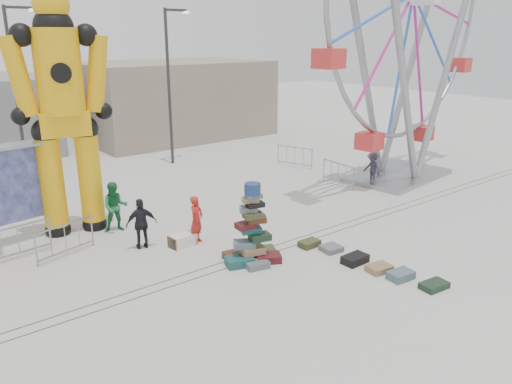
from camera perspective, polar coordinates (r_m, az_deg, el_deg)
ground at (r=15.90m, az=3.75°, el=-7.52°), size 90.00×90.00×0.00m
track_line_near at (r=16.31m, az=2.35°, el=-6.81°), size 40.00×0.04×0.01m
track_line_far at (r=16.59m, az=1.46°, el=-6.36°), size 40.00×0.04×0.01m
building_right at (r=35.19m, az=-9.45°, el=10.46°), size 12.00×8.00×5.00m
lamp_post_right at (r=27.01m, az=-9.79°, el=12.56°), size 1.41×0.25×8.00m
lamp_post_left at (r=26.45m, az=-25.66°, el=11.02°), size 1.41×0.25×8.00m
suitcase_tower at (r=15.39m, az=-0.48°, el=-5.48°), size 1.97×1.62×2.53m
crash_test_dummy at (r=17.99m, az=-21.22°, el=9.14°), size 3.38×1.48×8.46m
ferris_wheel at (r=24.65m, az=17.32°, el=18.33°), size 12.83×3.83×14.97m
steamer_trunk at (r=16.83m, az=-8.45°, el=-5.49°), size 0.88×0.57×0.39m
row_case_0 at (r=16.74m, az=6.12°, el=-5.87°), size 0.71×0.47×0.21m
row_case_1 at (r=16.50m, az=8.60°, el=-6.40°), size 0.69×0.63×0.17m
row_case_2 at (r=15.79m, az=11.25°, el=-7.53°), size 0.84×0.53×0.25m
row_case_3 at (r=15.43m, az=13.90°, el=-8.46°), size 0.78×0.62×0.20m
row_case_4 at (r=15.13m, az=16.22°, el=-9.11°), size 0.79×0.56×0.24m
row_case_5 at (r=14.91m, az=19.69°, el=-10.02°), size 0.84×0.57×0.18m
barricade_dummy_b at (r=17.33m, az=-25.51°, el=-5.15°), size 2.00×0.36×1.10m
barricade_dummy_c at (r=16.90m, az=-20.95°, el=-5.12°), size 1.95×0.66×1.10m
barricade_wheel_front at (r=23.45m, az=9.38°, el=2.06°), size 0.22×2.00×1.10m
barricade_wheel_back at (r=26.51m, az=4.44°, el=4.05°), size 0.80×1.90×1.10m
pedestrian_red at (r=16.80m, az=-6.82°, el=-3.16°), size 0.71×0.62×1.64m
pedestrian_green at (r=18.32m, az=-15.78°, el=-1.65°), size 1.07×0.96×1.81m
pedestrian_black at (r=16.68m, az=-12.94°, el=-3.55°), size 1.07×0.66×1.70m
pedestrian_grey at (r=23.93m, az=13.14°, el=2.67°), size 0.66×1.04×1.52m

